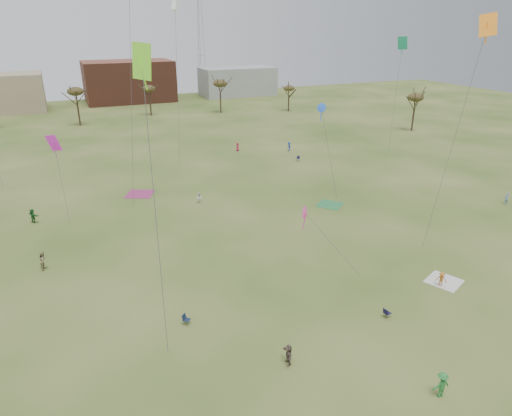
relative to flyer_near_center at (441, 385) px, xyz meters
name	(u,v)px	position (x,y,z in m)	size (l,w,h in m)	color
ground	(316,323)	(-3.37, 9.87, -0.92)	(260.00, 260.00, 0.00)	#2D4A17
flyer_near_center	(441,385)	(0.00, 0.00, 0.00)	(1.19, 0.68, 1.84)	#287933
spectator_fore_b	(44,260)	(-23.33, 28.05, 0.02)	(0.92, 0.71, 1.89)	#95875F
spectator_fore_c	(288,354)	(-7.59, 6.63, -0.14)	(1.45, 0.46, 1.57)	brown
flyer_mid_b	(441,279)	(9.93, 9.99, -0.19)	(0.94, 0.54, 1.45)	#C26C24
flyer_mid_c	(506,198)	(33.09, 21.85, -0.08)	(0.61, 0.40, 1.67)	#7397C1
spectator_mid_e	(199,198)	(-4.20, 38.81, -0.19)	(0.71, 0.55, 1.45)	white
flyer_far_a	(33,216)	(-24.52, 40.71, -0.03)	(1.65, 0.53, 1.78)	#21632A
flyer_far_b	(238,147)	(10.30, 61.51, -0.11)	(0.79, 0.52, 1.62)	#B51F46
flyer_far_c	(289,146)	(19.16, 57.53, -0.04)	(1.14, 0.65, 1.76)	#223C9F
blanket_cream	(444,281)	(10.87, 10.46, -0.92)	(2.85, 2.85, 0.03)	white
blanket_plum	(140,194)	(-10.96, 45.46, -0.92)	(3.60, 3.60, 0.03)	#9E3067
blanket_olive	(330,205)	(11.49, 31.15, -0.92)	(3.06, 3.06, 0.03)	#2E7F44
camp_chair_left	(187,321)	(-12.96, 13.91, -0.66)	(0.74, 0.74, 0.87)	#15223A
camp_chair_center	(387,314)	(2.33, 8.17, -0.66)	(0.63, 0.59, 0.87)	#171439
camp_chair_right	(298,159)	(17.52, 51.01, -0.66)	(0.73, 0.72, 0.87)	#171437
kites_aloft	(176,34)	(-6.10, 38.34, 20.36)	(66.08, 47.78, 27.23)	black
tree_line	(122,98)	(-6.21, 88.99, 6.17)	(117.44, 49.32, 8.91)	#3A2B1E
building_brick	(129,81)	(1.63, 129.87, 5.08)	(26.00, 16.00, 12.00)	brown
building_grey	(238,82)	(36.63, 127.87, 3.58)	(24.00, 12.00, 9.00)	gray
radio_tower	(200,34)	(26.63, 134.87, 18.29)	(1.51, 1.72, 41.00)	#9EA3A8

